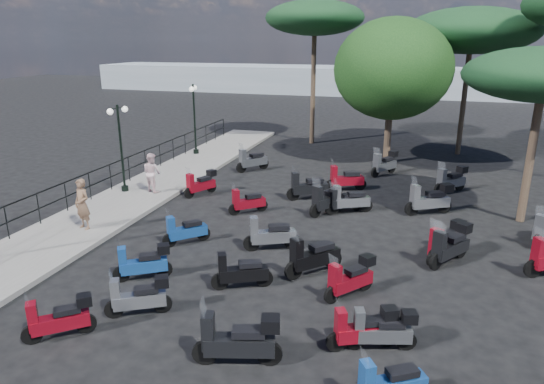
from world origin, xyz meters
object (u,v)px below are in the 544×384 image
(scooter_10, at_px, (327,200))
(scooter_5, at_px, (252,161))
(scooter_9, at_px, (270,235))
(pine_2, at_px, (315,18))
(scooter_27, at_px, (446,243))
(scooter_14, at_px, (350,279))
(scooter_19, at_px, (382,331))
(scooter_8, at_px, (185,231))
(scooter_4, at_px, (201,184))
(scooter_16, at_px, (343,202))
(scooter_29, at_px, (451,180))
(scooter_2, at_px, (143,263))
(scooter_22, at_px, (429,200))
(broadleaf_tree, at_px, (393,69))
(scooter_11, at_px, (308,187))
(lamp_post_1, at_px, (121,143))
(scooter_17, at_px, (345,180))
(woman, at_px, (82,204))
(scooter_12, at_px, (238,341))
(scooter_23, at_px, (384,164))
(scooter_7, at_px, (241,272))
(pine_3, at_px, (544,75))
(scooter_21, at_px, (313,257))
(lamp_post_2, at_px, (194,114))
(scooter_1, at_px, (139,297))
(scooter_3, at_px, (247,202))
(pine_0, at_px, (472,31))
(scooter_15, at_px, (349,201))
(pedestrian_far, at_px, (152,172))
(scooter_20, at_px, (450,246))
(scooter_28, at_px, (544,229))
(scooter_0, at_px, (59,319))
(scooter_13, at_px, (363,329))

(scooter_10, bearing_deg, scooter_5, -16.53)
(scooter_9, height_order, scooter_10, scooter_10)
(pine_2, bearing_deg, scooter_27, -64.18)
(pine_2, bearing_deg, scooter_14, -74.66)
(scooter_19, bearing_deg, scooter_8, 43.18)
(scooter_10, distance_m, scooter_19, 8.23)
(scooter_4, distance_m, scooter_16, 5.97)
(scooter_4, xyz_separation_m, scooter_29, (9.87, 3.36, 0.05))
(scooter_2, bearing_deg, scooter_22, -77.06)
(scooter_2, bearing_deg, broadleaf_tree, -52.03)
(scooter_11, bearing_deg, scooter_27, -159.90)
(lamp_post_1, xyz_separation_m, scooter_11, (7.43, 1.53, -1.67))
(lamp_post_1, bearing_deg, scooter_17, 30.03)
(scooter_10, bearing_deg, woman, 59.50)
(scooter_12, height_order, scooter_17, scooter_12)
(scooter_23, bearing_deg, broadleaf_tree, -55.04)
(scooter_8, bearing_deg, scooter_7, -174.82)
(lamp_post_1, bearing_deg, scooter_7, -29.35)
(scooter_8, xyz_separation_m, pine_3, (10.48, 5.30, 4.63))
(scooter_21, xyz_separation_m, pine_3, (6.21, 6.15, 4.56))
(lamp_post_1, relative_size, scooter_9, 2.19)
(pine_3, bearing_deg, scooter_27, -123.34)
(scooter_11, bearing_deg, lamp_post_2, 23.56)
(scooter_1, relative_size, scooter_12, 0.79)
(lamp_post_2, xyz_separation_m, scooter_3, (5.80, -7.84, -1.86))
(scooter_17, xyz_separation_m, pine_0, (5.01, 8.68, 6.08))
(scooter_23, bearing_deg, scooter_9, 107.71)
(scooter_15, bearing_deg, scooter_7, 136.70)
(pedestrian_far, xyz_separation_m, scooter_11, (6.26, 1.26, -0.45))
(lamp_post_1, distance_m, lamp_post_2, 7.14)
(lamp_post_1, xyz_separation_m, scooter_15, (9.25, 0.44, -1.70))
(lamp_post_2, bearing_deg, scooter_15, -51.34)
(scooter_16, distance_m, scooter_20, 4.92)
(scooter_21, distance_m, scooter_23, 11.00)
(scooter_5, relative_size, scooter_14, 1.12)
(pine_0, bearing_deg, pine_3, -81.72)
(scooter_3, distance_m, scooter_28, 9.89)
(scooter_2, xyz_separation_m, pine_2, (0.48, 18.75, 6.82))
(pine_2, bearing_deg, lamp_post_2, -135.67)
(scooter_4, height_order, scooter_8, scooter_4)
(scooter_9, distance_m, scooter_15, 4.40)
(scooter_0, xyz_separation_m, scooter_10, (4.04, 9.39, 0.06))
(scooter_3, bearing_deg, pedestrian_far, 36.14)
(scooter_7, height_order, scooter_29, scooter_29)
(scooter_15, relative_size, broadleaf_tree, 0.22)
(pine_3, bearing_deg, scooter_16, -170.90)
(scooter_13, relative_size, scooter_23, 0.91)
(scooter_0, relative_size, scooter_10, 0.75)
(scooter_12, xyz_separation_m, scooter_28, (7.11, 8.43, -0.07))
(scooter_5, xyz_separation_m, scooter_14, (6.32, -10.69, -0.02))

